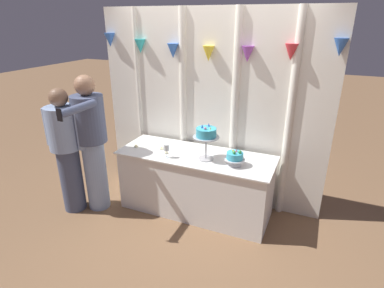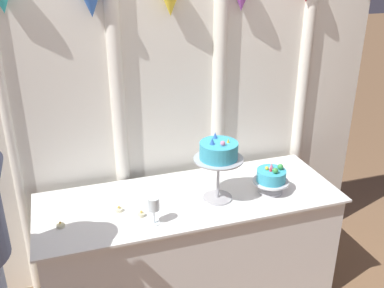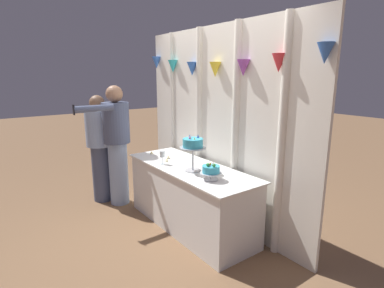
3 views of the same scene
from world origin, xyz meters
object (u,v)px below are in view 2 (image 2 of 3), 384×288
(cake_table, at_px, (190,248))
(wine_glass, at_px, (154,205))
(tealight_far_left, at_px, (61,225))
(cake_display_nearright, at_px, (271,177))
(tealight_near_left, at_px, (119,210))
(tealight_near_right, at_px, (141,214))
(cake_display_nearleft, at_px, (219,155))

(cake_table, xyz_separation_m, wine_glass, (-0.28, -0.21, 0.50))
(wine_glass, height_order, tealight_far_left, wine_glass)
(tealight_far_left, bearing_deg, cake_table, 6.24)
(cake_display_nearright, distance_m, tealight_near_left, 0.95)
(tealight_near_right, bearing_deg, tealight_far_left, 175.88)
(tealight_near_right, bearing_deg, tealight_near_left, 140.66)
(tealight_near_left, bearing_deg, cake_display_nearleft, -4.40)
(tealight_near_right, bearing_deg, cake_table, 19.53)
(cake_display_nearright, relative_size, tealight_near_left, 4.70)
(wine_glass, height_order, tealight_near_left, wine_glass)
(cake_display_nearleft, relative_size, tealight_near_left, 8.69)
(cake_table, relative_size, tealight_near_left, 38.99)
(tealight_far_left, xyz_separation_m, tealight_near_right, (0.45, -0.03, 0.00))
(cake_table, distance_m, tealight_near_left, 0.59)
(tealight_near_left, bearing_deg, wine_glass, -48.16)
(cake_table, height_order, cake_display_nearleft, cake_display_nearleft)
(cake_table, bearing_deg, tealight_near_right, -160.47)
(wine_glass, xyz_separation_m, tealight_far_left, (-0.50, 0.13, -0.11))
(tealight_far_left, bearing_deg, wine_glass, -14.12)
(tealight_far_left, xyz_separation_m, tealight_near_left, (0.33, 0.06, -0.00))
(cake_display_nearleft, height_order, tealight_far_left, cake_display_nearleft)
(wine_glass, bearing_deg, cake_table, 37.33)
(cake_display_nearleft, distance_m, tealight_far_left, 0.97)
(cake_table, distance_m, tealight_near_right, 0.53)
(cake_display_nearleft, xyz_separation_m, tealight_far_left, (-0.93, -0.01, -0.29))
(wine_glass, relative_size, tealight_near_left, 3.44)
(cake_display_nearleft, distance_m, tealight_near_right, 0.56)
(wine_glass, relative_size, tealight_near_right, 3.98)
(cake_display_nearright, height_order, tealight_near_right, cake_display_nearright)
(tealight_near_left, bearing_deg, tealight_far_left, -169.63)
(tealight_far_left, height_order, tealight_near_right, tealight_near_right)
(cake_table, bearing_deg, tealight_near_left, -176.91)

